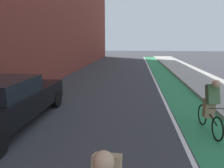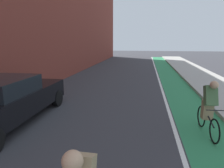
% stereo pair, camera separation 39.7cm
% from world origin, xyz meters
% --- Properties ---
extents(ground_plane, '(85.78, 85.78, 0.00)m').
position_xyz_m(ground_plane, '(0.00, 15.50, 0.00)').
color(ground_plane, '#38383D').
extents(bike_lane_paint, '(1.60, 38.99, 0.00)m').
position_xyz_m(bike_lane_paint, '(3.23, 17.50, 0.00)').
color(bike_lane_paint, '#2D8451').
rests_on(bike_lane_paint, ground).
extents(lane_divider_stripe, '(0.12, 38.99, 0.00)m').
position_xyz_m(lane_divider_stripe, '(2.33, 17.50, 0.00)').
color(lane_divider_stripe, white).
rests_on(lane_divider_stripe, ground).
extents(sidewalk_right, '(2.81, 38.99, 0.14)m').
position_xyz_m(sidewalk_right, '(5.43, 17.50, 0.07)').
color(sidewalk_right, '#A8A59E').
rests_on(sidewalk_right, ground).
extents(parked_sedan_black, '(1.94, 4.78, 1.53)m').
position_xyz_m(parked_sedan_black, '(-2.98, 8.39, 0.79)').
color(parked_sedan_black, black).
rests_on(parked_sedan_black, ground).
extents(cyclist_mid, '(0.48, 1.71, 1.61)m').
position_xyz_m(cyclist_mid, '(3.20, 8.66, 0.85)').
color(cyclist_mid, black).
rests_on(cyclist_mid, ground).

